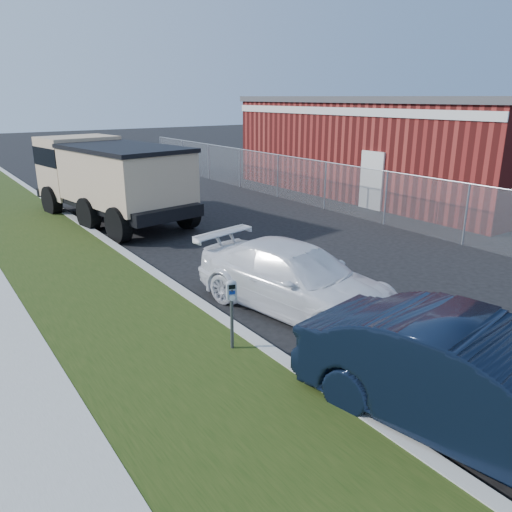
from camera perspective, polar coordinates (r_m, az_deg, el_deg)
ground at (r=10.82m, az=9.18°, el=-5.09°), size 120.00×120.00×0.00m
streetside at (r=10.08m, az=-23.55°, el=-7.76°), size 6.12×50.00×0.15m
chainlink_fence at (r=19.41m, az=7.96°, el=9.01°), size 0.06×30.06×30.00m
brick_building at (r=24.37m, az=17.11°, el=12.21°), size 9.20×14.20×4.17m
parking_meter at (r=8.16m, az=-2.81°, el=-5.01°), size 0.20×0.16×1.23m
white_wagon at (r=10.10m, az=4.49°, el=-2.54°), size 2.77×4.86×1.33m
navy_sedan at (r=6.91m, az=23.92°, el=-13.33°), size 2.47×4.88×1.54m
dump_truck at (r=18.16m, az=-16.58°, el=8.79°), size 3.71×7.37×2.76m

